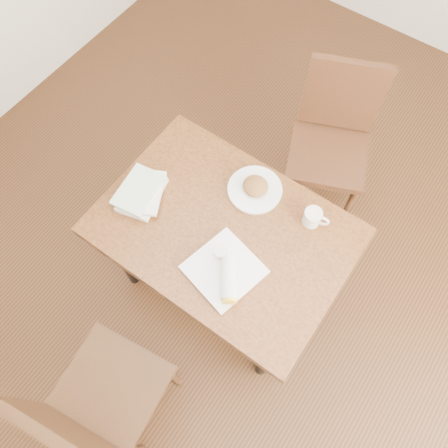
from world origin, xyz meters
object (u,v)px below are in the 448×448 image
Objects in this scene: chair_far at (332,134)px; coffee_mug at (313,217)px; plate_burrito at (226,273)px; chair_near at (95,406)px; plate_scone at (255,188)px; book_stack at (142,192)px; table at (224,238)px.

coffee_mug is at bearing -72.83° from chair_far.
plate_burrito is (-0.16, -0.42, -0.01)m from coffee_mug.
chair_near reaches higher than plate_scone.
plate_burrito reaches higher than coffee_mug.
chair_far is 0.69m from plate_scone.
plate_burrito is at bearing -9.90° from book_stack.
chair_far reaches higher than coffee_mug.
chair_far is at bearing 62.86° from book_stack.
chair_near is at bearing -91.54° from table.
table is 3.36× the size of plate_burrito.
chair_near is 1.19m from coffee_mug.
table is 9.42× the size of coffee_mug.
chair_near reaches higher than coffee_mug.
plate_scone is at bearing 88.56° from chair_near.
plate_scone is at bearing 37.99° from book_stack.
chair_far is 8.28× the size of coffee_mug.
chair_near is 2.96× the size of plate_burrito.
chair_near is 1.76m from chair_far.
coffee_mug is at bearing 74.38° from chair_near.
plate_scone is 0.50m from book_stack.
plate_scone is 0.76× the size of plate_burrito.
table is at bearing 88.46° from chair_near.
chair_near reaches higher than book_stack.
chair_far reaches higher than book_stack.
plate_scone and coffee_mug have the same top height.
book_stack is (-0.68, -0.33, -0.01)m from coffee_mug.
plate_scone is at bearing 88.93° from table.
chair_far is 3.87× the size of plate_scone.
plate_burrito is 1.17× the size of book_stack.
book_stack is (-0.52, 0.09, 0.00)m from plate_burrito.
plate_burrito reaches higher than book_stack.
table is 0.42m from book_stack.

